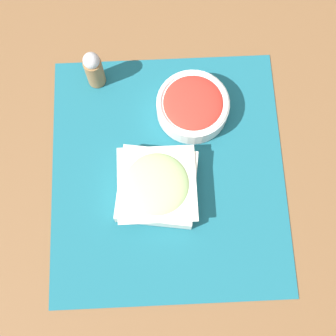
% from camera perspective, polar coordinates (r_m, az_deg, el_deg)
% --- Properties ---
extents(ground_plane, '(3.00, 3.00, 0.00)m').
position_cam_1_polar(ground_plane, '(0.95, 0.00, -0.59)').
color(ground_plane, brown).
extents(placemat, '(0.52, 0.47, 0.00)m').
position_cam_1_polar(placemat, '(0.95, 0.00, -0.55)').
color(placemat, '#195B6B').
rests_on(placemat, ground_plane).
extents(cucumber_bowl, '(0.17, 0.17, 0.06)m').
position_cam_1_polar(cucumber_bowl, '(0.91, -1.35, -2.16)').
color(cucumber_bowl, silver).
rests_on(cucumber_bowl, placemat).
extents(tomato_bowl, '(0.15, 0.15, 0.05)m').
position_cam_1_polar(tomato_bowl, '(0.97, 3.04, 7.62)').
color(tomato_bowl, white).
rests_on(tomato_bowl, placemat).
extents(pepper_shaker, '(0.04, 0.04, 0.10)m').
position_cam_1_polar(pepper_shaker, '(0.99, -9.04, 11.84)').
color(pepper_shaker, olive).
rests_on(pepper_shaker, placemat).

